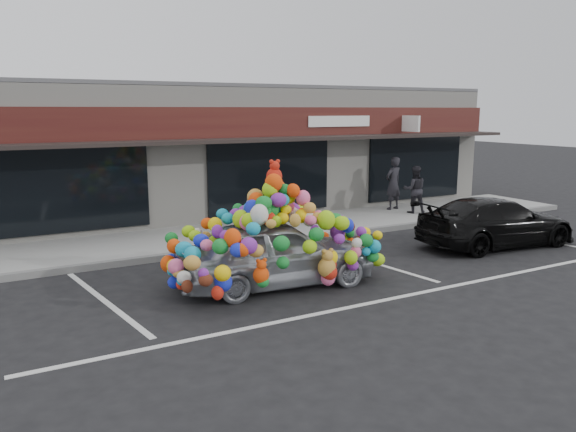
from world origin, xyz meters
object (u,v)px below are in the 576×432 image
black_sedan (496,222)px  pedestrian_b (415,189)px  toy_car (275,245)px  pedestrian_a (393,183)px

black_sedan → pedestrian_b: pedestrian_b is taller
toy_car → black_sedan: 6.62m
toy_car → black_sedan: toy_car is taller
pedestrian_a → pedestrian_b: size_ratio=1.15×
toy_car → pedestrian_b: 8.60m
pedestrian_a → pedestrian_b: bearing=92.9°
pedestrian_a → toy_car: bearing=25.9°
toy_car → black_sedan: size_ratio=1.02×
black_sedan → pedestrian_b: size_ratio=2.81×
pedestrian_a → pedestrian_b: pedestrian_a is taller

